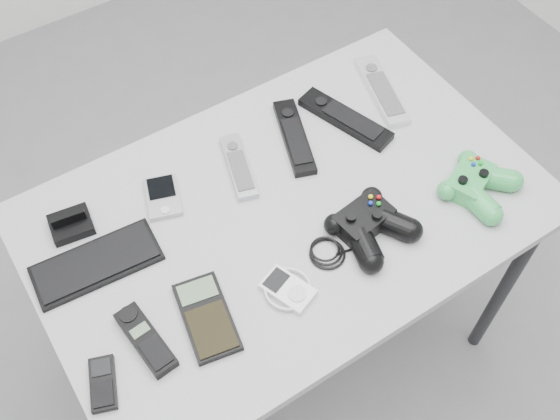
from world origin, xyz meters
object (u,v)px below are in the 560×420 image
remote_black_a (294,136)px  remote_silver_b (381,90)px  calculator (207,317)px  remote_silver_a (239,166)px  controller_green (477,183)px  mobile_phone (103,383)px  controller_black (369,224)px  pda_keyboard (96,263)px  mp3_player (288,289)px  remote_black_b (345,118)px  pda (163,197)px  desk (288,224)px  cordless_handset (146,339)px

remote_black_a → remote_silver_b: remote_silver_b is taller
calculator → remote_silver_a: bearing=60.7°
controller_green → remote_black_a: bearing=104.1°
mobile_phone → remote_silver_a: bearing=53.0°
remote_silver_b → controller_black: (-0.27, -0.30, 0.02)m
pda_keyboard → mp3_player: 0.38m
remote_black_b → mp3_player: remote_black_b is taller
remote_black_b → controller_green: controller_green is taller
pda_keyboard → mobile_phone: mobile_phone is taller
pda → remote_black_b: remote_black_b is taller
pda → remote_silver_a: remote_silver_a is taller
remote_silver_b → controller_green: size_ratio=1.41×
pda → remote_black_b: bearing=14.8°
remote_silver_b → pda_keyboard: bearing=-158.3°
controller_black → remote_silver_b: bearing=40.9°
pda_keyboard → mp3_player: size_ratio=2.51×
remote_black_a → controller_green: size_ratio=1.34×
mobile_phone → controller_black: controller_black is taller
desk → pda: pda is taller
cordless_handset → mp3_player: (0.28, -0.05, -0.00)m
mobile_phone → controller_green: 0.85m
desk → cordless_handset: (-0.39, -0.11, 0.07)m
remote_black_a → desk: bearing=-107.8°
calculator → remote_silver_b: bearing=35.4°
remote_silver_a → remote_black_a: 0.15m
remote_black_a → controller_green: 0.41m
pda_keyboard → pda: (0.18, 0.07, 0.00)m
remote_silver_b → controller_green: 0.34m
calculator → mp3_player: same height
pda_keyboard → remote_black_a: size_ratio=1.14×
mobile_phone → cordless_handset: cordless_handset is taller
pda → remote_black_a: size_ratio=0.49×
mobile_phone → controller_black: 0.59m
pda_keyboard → remote_black_b: bearing=8.3°
pda_keyboard → pda: bearing=26.1°
controller_green → desk: bearing=131.3°
desk → remote_silver_a: (-0.03, 0.15, 0.07)m
pda → mobile_phone: same height
remote_black_b → controller_black: size_ratio=0.86×
pda_keyboard → controller_black: (0.50, -0.23, 0.02)m
remote_silver_b → desk: bearing=-140.3°
remote_silver_b → remote_black_a: bearing=-161.5°
controller_black → pda_keyboard: bearing=148.2°
calculator → remote_black_b: bearing=38.2°
cordless_handset → remote_silver_a: bearing=30.9°
controller_green → controller_black: bearing=148.7°
pda_keyboard → controller_black: size_ratio=0.91×
pda → cordless_handset: 0.33m
pda_keyboard → remote_black_a: 0.52m
cordless_handset → mp3_player: cordless_handset is taller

